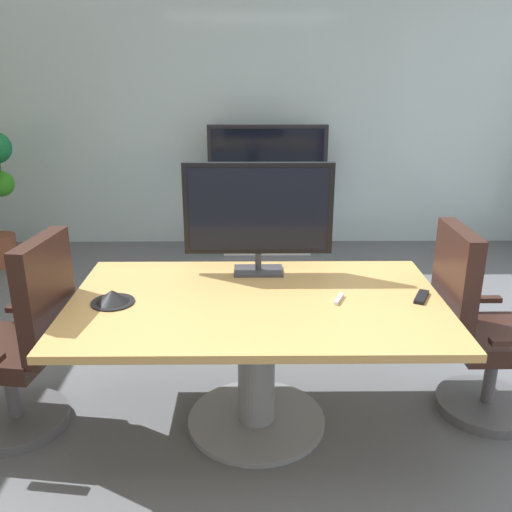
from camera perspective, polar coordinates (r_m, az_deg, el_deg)
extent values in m
plane|color=#515459|center=(3.35, 0.27, -15.18)|extent=(7.37, 7.37, 0.00)
cube|color=#9EB2B7|center=(5.97, -0.12, 13.78)|extent=(6.17, 0.10, 2.63)
cube|color=#B2894C|center=(2.86, 0.04, -4.88)|extent=(1.92, 1.15, 0.04)
cylinder|color=slate|center=(3.03, 0.04, -11.30)|extent=(0.20, 0.20, 0.70)
cylinder|color=slate|center=(3.22, 0.04, -16.47)|extent=(0.76, 0.76, 0.03)
cylinder|color=#4C4C51|center=(3.45, -23.38, -15.24)|extent=(0.56, 0.56, 0.06)
cylinder|color=#4C4C51|center=(3.34, -23.86, -12.25)|extent=(0.07, 0.07, 0.36)
cube|color=black|center=(3.24, -24.39, -8.91)|extent=(0.54, 0.54, 0.10)
cube|color=black|center=(2.97, -20.80, -3.88)|extent=(0.15, 0.46, 0.60)
cube|color=black|center=(3.38, -22.18, -5.15)|extent=(0.28, 0.09, 0.03)
cylinder|color=#4C4C51|center=(3.56, 22.55, -13.97)|extent=(0.56, 0.56, 0.06)
cylinder|color=#4C4C51|center=(3.45, 23.00, -11.04)|extent=(0.07, 0.07, 0.36)
cube|color=black|center=(3.35, 23.49, -7.78)|extent=(0.48, 0.48, 0.10)
cube|color=black|center=(3.12, 19.77, -2.65)|extent=(0.09, 0.46, 0.60)
cube|color=black|center=(3.51, 21.79, -4.16)|extent=(0.28, 0.05, 0.03)
cube|color=#333338|center=(3.21, 0.16, -1.53)|extent=(0.28, 0.18, 0.02)
cylinder|color=#333338|center=(3.19, 0.16, -0.56)|extent=(0.04, 0.04, 0.10)
cube|color=black|center=(3.11, 0.16, 4.89)|extent=(0.84, 0.04, 0.52)
cube|color=black|center=(3.09, 0.16, 4.79)|extent=(0.77, 0.01, 0.47)
cube|color=#B7BABC|center=(5.82, 1.14, 3.19)|extent=(0.90, 0.36, 0.55)
cube|color=black|center=(5.66, 1.19, 9.52)|extent=(1.20, 0.06, 0.76)
cube|color=black|center=(5.62, 1.20, 9.46)|extent=(1.12, 0.01, 0.69)
sphere|color=#2B7A1A|center=(5.78, -24.75, 6.76)|extent=(0.24, 0.24, 0.24)
cone|color=black|center=(2.89, -14.56, -4.06)|extent=(0.19, 0.19, 0.07)
cylinder|color=black|center=(2.91, -14.51, -4.62)|extent=(0.22, 0.22, 0.01)
cube|color=black|center=(2.99, 16.65, -4.05)|extent=(0.12, 0.17, 0.02)
cube|color=silver|center=(2.87, 8.52, -4.39)|extent=(0.07, 0.13, 0.02)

